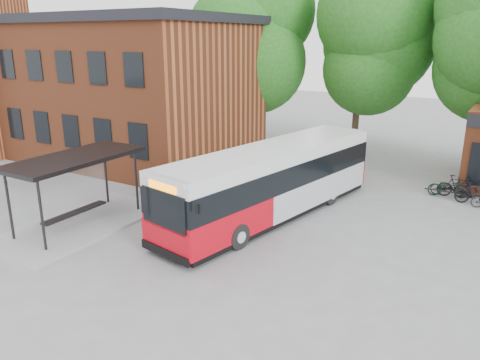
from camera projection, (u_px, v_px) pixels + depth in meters
The scene contains 10 objects.
ground at pixel (186, 240), 17.45m from camera, with size 100.00×100.00×0.00m, color gray.
station_building at pixel (106, 86), 29.95m from camera, with size 18.40×10.40×8.50m, color brown, non-canonical shape.
bus_shelter at pixel (78, 191), 18.39m from camera, with size 3.60×7.00×2.90m, color black, non-canonical shape.
tree_0 at pixel (254, 64), 31.93m from camera, with size 7.92×7.92×11.00m, color #1C5817, non-canonical shape.
tree_1 at pixel (359, 71), 29.43m from camera, with size 7.92×7.92×10.40m, color #1C5817, non-canonical shape.
city_bus at pixel (273, 182), 19.41m from camera, with size 2.50×11.74×2.98m, color red, non-canonical shape.
bicycle_0 at pixel (449, 188), 22.15m from camera, with size 0.57×1.64×0.86m, color black.
bicycle_1 at pixel (457, 186), 22.01m from camera, with size 0.51×1.79×1.08m, color black.
bicycle_2 at pixel (447, 187), 22.20m from camera, with size 0.61×1.76×0.93m, color black.
bicycle_3 at pixel (475, 193), 21.10m from camera, with size 0.47×1.68×1.01m, color black.
Camera 1 is at (9.90, -12.77, 7.24)m, focal length 35.00 mm.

